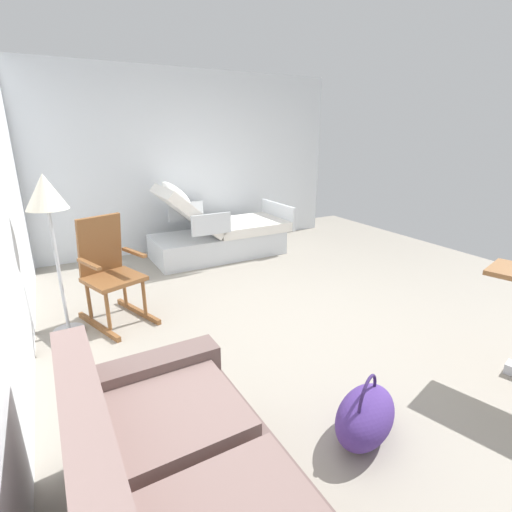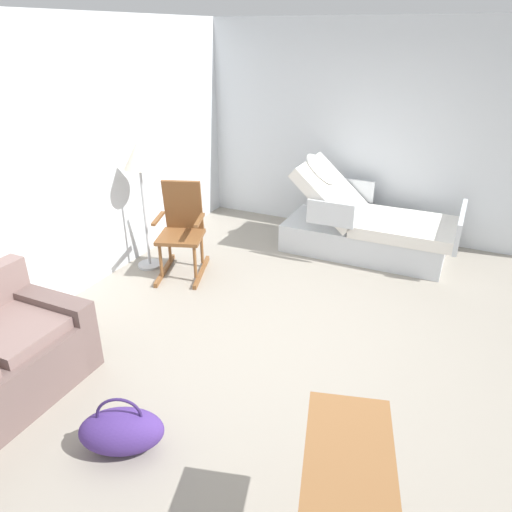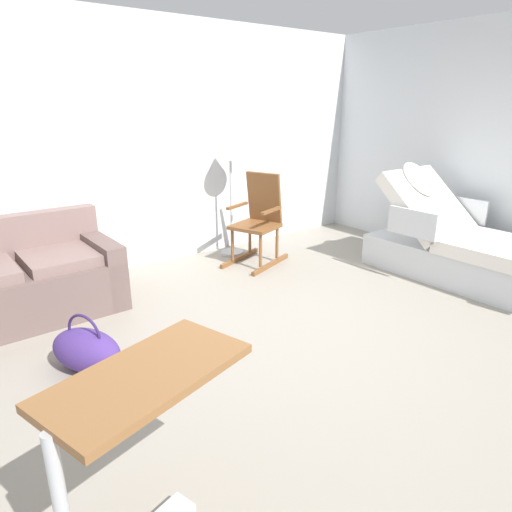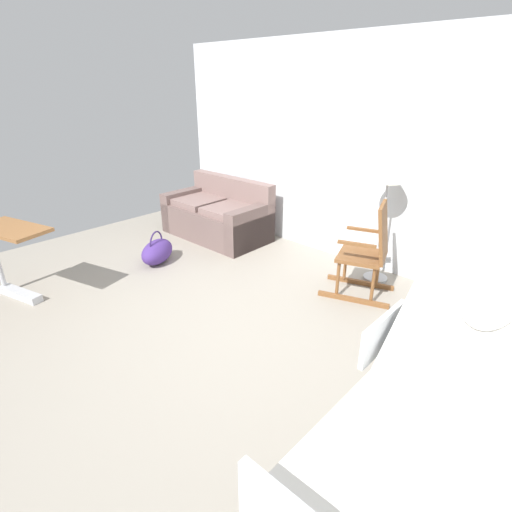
% 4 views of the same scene
% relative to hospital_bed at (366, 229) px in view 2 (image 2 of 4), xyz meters
% --- Properties ---
extents(ground_plane, '(7.05, 7.05, 0.00)m').
position_rel_hospital_bed_xyz_m(ground_plane, '(-2.12, 0.11, -0.32)').
color(ground_plane, gray).
extents(back_wall, '(5.84, 0.10, 2.70)m').
position_rel_hospital_bed_xyz_m(back_wall, '(-2.12, 2.53, 1.03)').
color(back_wall, silver).
rests_on(back_wall, ground).
extents(side_wall, '(0.10, 4.93, 2.70)m').
position_rel_hospital_bed_xyz_m(side_wall, '(0.75, 0.11, 1.03)').
color(side_wall, silver).
rests_on(side_wall, ground).
extents(hospital_bed, '(1.05, 2.07, 1.21)m').
position_rel_hospital_bed_xyz_m(hospital_bed, '(0.00, 0.00, 0.00)').
color(hospital_bed, silver).
rests_on(hospital_bed, ground).
extents(rocking_chair, '(0.88, 0.70, 1.05)m').
position_rel_hospital_bed_xyz_m(rocking_chair, '(-1.39, 1.76, 0.18)').
color(rocking_chair, brown).
rests_on(rocking_chair, ground).
extents(floor_lamp, '(0.34, 0.34, 1.48)m').
position_rel_hospital_bed_xyz_m(floor_lamp, '(-1.48, 2.19, 0.91)').
color(floor_lamp, '#B2B5BA').
rests_on(floor_lamp, ground).
extents(duffel_bag, '(0.54, 0.64, 0.43)m').
position_rel_hospital_bed_xyz_m(duffel_bag, '(-3.78, 0.67, -0.17)').
color(duffel_bag, '#472D7A').
rests_on(duffel_bag, ground).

